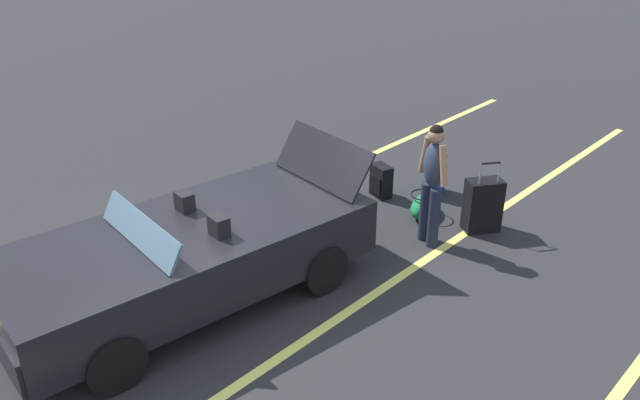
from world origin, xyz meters
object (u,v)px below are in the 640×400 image
traveler_person (432,179)px  suitcase_medium_bright (437,175)px  convertible_car (172,261)px  suitcase_large_black (483,205)px  suitcase_small_carryon (381,181)px  duffel_bag (423,206)px

traveler_person → suitcase_medium_bright: bearing=-128.4°
convertible_car → traveler_person: bearing=165.5°
suitcase_large_black → traveler_person: traveler_person is taller
suitcase_medium_bright → suitcase_small_carryon: suitcase_medium_bright is taller
convertible_car → suitcase_medium_bright: size_ratio=4.64×
traveler_person → suitcase_small_carryon: bearing=-95.3°
suitcase_large_black → suitcase_small_carryon: (0.12, -1.65, -0.12)m
convertible_car → suitcase_small_carryon: (-3.79, -0.08, -0.34)m
suitcase_large_black → traveler_person: 1.02m
suitcase_large_black → duffel_bag: suitcase_large_black is taller
suitcase_medium_bright → duffel_bag: size_ratio=1.35×
suitcase_medium_bright → traveler_person: traveler_person is taller
convertible_car → suitcase_large_black: 4.22m
traveler_person → suitcase_large_black: bearing=179.1°
duffel_bag → traveler_person: bearing=40.2°
suitcase_small_carryon → duffel_bag: bearing=100.9°
duffel_bag → traveler_person: (0.58, 0.49, 0.77)m
convertible_car → duffel_bag: convertible_car is taller
suitcase_large_black → suitcase_small_carryon: bearing=39.3°
convertible_car → suitcase_large_black: convertible_car is taller
traveler_person → duffel_bag: bearing=-118.3°
convertible_car → suitcase_large_black: (-3.92, 1.57, -0.22)m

